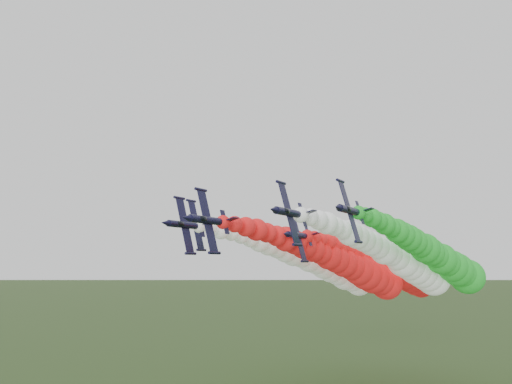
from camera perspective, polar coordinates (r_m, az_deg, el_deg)
jet_lead at (r=125.47m, az=10.90°, el=-8.47°), size 13.68×82.96×21.96m
jet_inner_left at (r=134.67m, az=7.52°, el=-8.34°), size 13.40×82.70×21.70m
jet_inner_right at (r=130.06m, az=16.73°, el=-7.78°), size 13.97×83.21×22.21m
jet_outer_left at (r=148.21m, az=7.63°, el=-8.14°), size 13.70×83.00×22.00m
jet_outer_right at (r=133.95m, az=20.52°, el=-7.29°), size 14.10×83.40×22.40m
jet_trail at (r=148.96m, az=15.48°, el=-8.68°), size 13.24×82.54×21.54m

